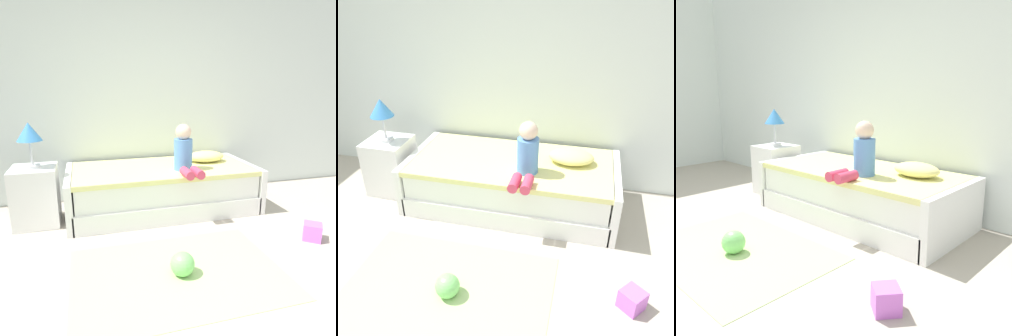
% 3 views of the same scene
% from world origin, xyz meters
% --- Properties ---
extents(wall_rear, '(7.20, 0.10, 2.90)m').
position_xyz_m(wall_rear, '(0.00, 2.60, 1.45)').
color(wall_rear, silver).
rests_on(wall_rear, ground).
extents(bed, '(2.11, 1.00, 0.50)m').
position_xyz_m(bed, '(0.26, 2.00, 0.25)').
color(bed, white).
rests_on(bed, ground).
extents(nightstand, '(0.44, 0.44, 0.60)m').
position_xyz_m(nightstand, '(-1.09, 1.95, 0.30)').
color(nightstand, white).
rests_on(nightstand, ground).
extents(table_lamp, '(0.24, 0.24, 0.45)m').
position_xyz_m(table_lamp, '(-1.09, 1.95, 0.94)').
color(table_lamp, silver).
rests_on(table_lamp, nightstand).
extents(child_figure, '(0.20, 0.51, 0.50)m').
position_xyz_m(child_figure, '(0.45, 1.77, 0.70)').
color(child_figure, '#598CD1').
rests_on(child_figure, bed).
extents(pillow, '(0.44, 0.30, 0.13)m').
position_xyz_m(pillow, '(0.84, 2.10, 0.56)').
color(pillow, '#F2E58C').
rests_on(pillow, bed).
extents(toy_ball, '(0.19, 0.19, 0.19)m').
position_xyz_m(toy_ball, '(0.07, 0.67, 0.09)').
color(toy_ball, '#7FD872').
rests_on(toy_ball, ground).
extents(area_rug, '(1.60, 1.10, 0.01)m').
position_xyz_m(area_rug, '(0.05, 0.70, 0.00)').
color(area_rug, '#B2D189').
rests_on(area_rug, ground).
extents(toy_block, '(0.22, 0.22, 0.16)m').
position_xyz_m(toy_block, '(1.41, 0.88, 0.08)').
color(toy_block, '#CC66D8').
rests_on(toy_block, ground).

